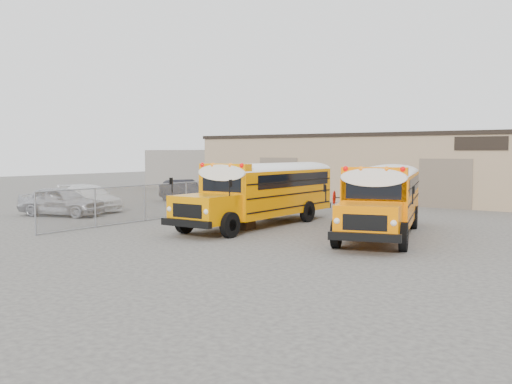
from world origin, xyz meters
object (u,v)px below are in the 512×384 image
Objects in this scene: tarp_bundle at (242,212)px; car_white at (89,198)px; car_dark at (183,191)px; car_silver at (62,201)px; school_bus_right at (396,186)px; school_bus_left at (324,183)px.

car_white is at bearing 174.12° from tarp_bundle.
car_silver is at bearing -156.12° from car_dark.
car_white is at bearing -157.21° from school_bus_right.
school_bus_right is at bearing -54.35° from car_white.
car_dark reaches higher than tarp_bundle.
school_bus_right is (4.12, 0.03, -0.04)m from school_bus_left.
school_bus_left reaches higher than tarp_bundle.
car_silver is (-10.91, -1.42, 0.06)m from tarp_bundle.
tarp_bundle is (-3.93, -7.92, -0.93)m from school_bus_right.
school_bus_right is at bearing 63.61° from tarp_bundle.
school_bus_left is 13.58m from car_white.
school_bus_right is 7.05× the size of tarp_bundle.
school_bus_right is at bearing -72.59° from car_dark.
car_dark is at bearing 177.06° from school_bus_right.
school_bus_right reaches higher than car_dark.
school_bus_left is 2.20× the size of car_dark.
tarp_bundle is 14.46m from car_dark.
school_bus_right is 8.89m from tarp_bundle.
car_silver is 2.86m from car_white.
car_silver is 0.91× the size of car_white.
car_dark is (-11.53, 8.72, 0.02)m from tarp_bundle.
car_white is (-15.91, -6.69, -0.92)m from school_bus_right.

